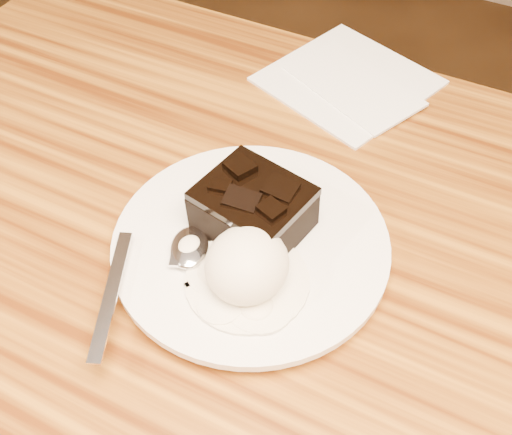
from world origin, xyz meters
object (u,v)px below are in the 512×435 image
at_px(spoon, 190,249).
at_px(napkin, 348,80).
at_px(plate, 251,247).
at_px(ice_cream_scoop, 247,265).
at_px(brownie, 253,212).

relative_size(spoon, napkin, 1.11).
xyz_separation_m(plate, napkin, (-0.01, 0.28, -0.01)).
height_order(plate, ice_cream_scoop, ice_cream_scoop).
bearing_deg(ice_cream_scoop, plate, 113.35).
height_order(plate, brownie, brownie).
distance_m(brownie, spoon, 0.06).
xyz_separation_m(brownie, spoon, (-0.04, -0.05, -0.01)).
height_order(plate, napkin, plate).
bearing_deg(ice_cream_scoop, brownie, 112.20).
xyz_separation_m(spoon, napkin, (0.03, 0.31, -0.02)).
height_order(brownie, napkin, brownie).
bearing_deg(plate, spoon, -138.83).
relative_size(plate, spoon, 1.31).
bearing_deg(plate, napkin, 93.11).
bearing_deg(napkin, spoon, -94.68).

